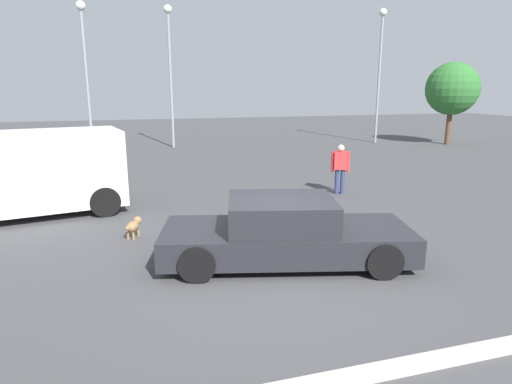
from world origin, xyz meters
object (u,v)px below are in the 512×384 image
at_px(sedan_foreground, 285,233).
at_px(light_post_near, 85,54).
at_px(pedestrian, 340,165).
at_px(light_post_mid, 380,55).
at_px(dog, 134,226).
at_px(light_post_far, 170,55).
at_px(van_white, 16,172).

relative_size(sedan_foreground, light_post_near, 0.69).
bearing_deg(pedestrian, light_post_mid, -16.17).
distance_m(sedan_foreground, dog, 3.53).
xyz_separation_m(sedan_foreground, light_post_mid, (11.55, 15.81, 4.42)).
xyz_separation_m(pedestrian, light_post_near, (-7.82, 10.78, 3.82)).
bearing_deg(sedan_foreground, light_post_far, 105.00).
height_order(dog, pedestrian, pedestrian).
relative_size(van_white, pedestrian, 3.49).
height_order(sedan_foreground, dog, sedan_foreground).
distance_m(van_white, light_post_far, 13.89).
bearing_deg(light_post_far, light_post_near, -158.32).
relative_size(dog, light_post_far, 0.08).
bearing_deg(pedestrian, van_white, 109.10).
xyz_separation_m(van_white, light_post_mid, (16.98, 11.07, 3.83)).
relative_size(sedan_foreground, light_post_mid, 0.65).
bearing_deg(light_post_mid, van_white, -146.90).
relative_size(van_white, light_post_near, 0.76).
relative_size(light_post_near, light_post_far, 0.96).
relative_size(sedan_foreground, pedestrian, 3.19).
relative_size(sedan_foreground, light_post_far, 0.67).
relative_size(sedan_foreground, van_white, 0.92).
height_order(sedan_foreground, light_post_near, light_post_near).
height_order(dog, light_post_far, light_post_far).
height_order(sedan_foreground, light_post_far, light_post_far).
bearing_deg(van_white, light_post_mid, -157.46).
bearing_deg(sedan_foreground, van_white, 153.15).
bearing_deg(light_post_far, pedestrian, -73.21).
bearing_deg(van_white, sedan_foreground, 128.36).
bearing_deg(light_post_near, light_post_mid, 1.34).
relative_size(light_post_mid, light_post_far, 1.02).
distance_m(van_white, light_post_near, 11.33).
xyz_separation_m(sedan_foreground, light_post_near, (-4.31, 15.44, 4.15)).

